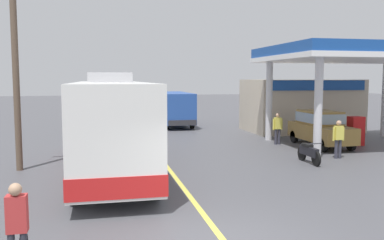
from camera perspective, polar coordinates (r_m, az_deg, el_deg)
ground at (r=28.53m, az=-7.28°, el=-1.32°), size 120.00×120.00×0.00m
lane_divider_stripe at (r=23.59m, az=-6.19°, el=-2.76°), size 0.16×50.00×0.01m
coach_bus_main at (r=15.73m, az=-11.06°, el=-0.76°), size 2.60×11.04×3.69m
gas_station_roadside at (r=26.66m, az=16.64°, el=3.67°), size 9.10×11.95×5.10m
car_at_pump at (r=22.33m, az=17.20°, el=-0.85°), size 1.70×4.20×1.82m
minibus_opposing_lane at (r=30.46m, az=-2.42°, el=1.95°), size 2.04×6.13×2.44m
cyclist_on_shoulder at (r=7.88m, az=-22.84°, el=-14.60°), size 0.34×1.82×1.72m
motorcycle_parked_forecourt at (r=17.73m, az=15.71°, el=-4.31°), size 0.55×1.80×0.92m
pedestrian_near_pump at (r=19.11m, az=19.43°, el=-2.23°), size 0.55×0.22×1.66m
pedestrian_by_shop at (r=22.33m, az=11.66°, el=-0.92°), size 0.55×0.22×1.66m
car_trailing_behind_bus at (r=34.60m, az=-11.23°, el=1.53°), size 1.70×4.20×1.82m
utility_pole_roadside at (r=16.83m, az=-23.08°, el=7.94°), size 1.80×0.24×8.13m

